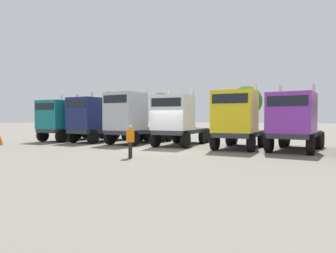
{
  "coord_description": "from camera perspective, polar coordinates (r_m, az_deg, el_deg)",
  "views": [
    {
      "loc": [
        9.67,
        -15.95,
        2.02
      ],
      "look_at": [
        -1.55,
        3.99,
        1.34
      ],
      "focal_mm": 32.42,
      "sensor_mm": 36.0,
      "label": 1
    }
  ],
  "objects": [
    {
      "name": "semi_truck_navy",
      "position": [
        25.54,
        -13.78,
        1.34
      ],
      "size": [
        2.69,
        6.47,
        4.2
      ],
      "rotation": [
        0.0,
        0.0,
        -1.59
      ],
      "color": "#333338",
      "rests_on": "ground"
    },
    {
      "name": "semi_truck_yellow",
      "position": [
        19.6,
        12.87,
        1.37
      ],
      "size": [
        2.77,
        5.84,
        4.25
      ],
      "rotation": [
        0.0,
        0.0,
        -1.53
      ],
      "color": "#333338",
      "rests_on": "ground"
    },
    {
      "name": "oak_far_left",
      "position": [
        43.21,
        -1.29,
        4.47
      ],
      "size": [
        2.9,
        2.9,
        5.6
      ],
      "color": "#4C3823",
      "rests_on": "ground"
    },
    {
      "name": "semi_truck_teal",
      "position": [
        27.49,
        -19.09,
        1.15
      ],
      "size": [
        2.7,
        6.42,
        4.04
      ],
      "rotation": [
        0.0,
        0.0,
        -1.55
      ],
      "color": "#333338",
      "rests_on": "ground"
    },
    {
      "name": "oak_far_centre",
      "position": [
        36.12,
        14.54,
        4.61
      ],
      "size": [
        3.55,
        3.55,
        5.68
      ],
      "color": "#4C3823",
      "rests_on": "ground"
    },
    {
      "name": "semi_truck_silver",
      "position": [
        23.06,
        -7.05,
        1.63
      ],
      "size": [
        2.74,
        6.06,
        4.45
      ],
      "rotation": [
        0.0,
        0.0,
        -1.6
      ],
      "color": "#333338",
      "rests_on": "ground"
    },
    {
      "name": "semi_truck_white",
      "position": [
        21.44,
        1.69,
        1.27
      ],
      "size": [
        3.12,
        6.4,
        4.14
      ],
      "rotation": [
        0.0,
        0.0,
        -1.47
      ],
      "color": "#333338",
      "rests_on": "ground"
    },
    {
      "name": "visitor_in_hivis",
      "position": [
        15.18,
        -7.1,
        -2.36
      ],
      "size": [
        0.55,
        0.55,
        1.65
      ],
      "rotation": [
        0.0,
        0.0,
        0.52
      ],
      "color": "black",
      "rests_on": "ground"
    },
    {
      "name": "traffic_cone_near",
      "position": [
        25.39,
        -28.95,
        -2.31
      ],
      "size": [
        0.36,
        0.36,
        0.68
      ],
      "primitive_type": "cone",
      "color": "#F2590C",
      "rests_on": "ground"
    },
    {
      "name": "ground",
      "position": [
        18.76,
        -1.86,
        -4.49
      ],
      "size": [
        200.0,
        200.0,
        0.0
      ],
      "primitive_type": "plane",
      "color": "slate"
    },
    {
      "name": "semi_truck_purple",
      "position": [
        19.36,
        22.52,
        1.03
      ],
      "size": [
        2.89,
        6.11,
        4.04
      ],
      "rotation": [
        0.0,
        0.0,
        -1.63
      ],
      "color": "#333338",
      "rests_on": "ground"
    }
  ]
}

